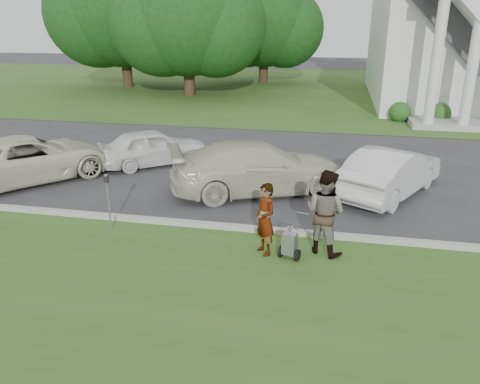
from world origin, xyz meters
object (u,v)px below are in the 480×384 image
(tree_far, at_px, (122,10))
(parking_meter_near, at_px, (108,195))
(car_c, at_px, (258,167))
(tree_left, at_px, (187,18))
(car_d, at_px, (391,172))
(church, at_px, (456,4))
(person_left, at_px, (265,220))
(tree_back, at_px, (264,24))
(car_b, at_px, (153,147))
(car_a, at_px, (30,159))
(person_right, at_px, (325,213))
(striping_cart, at_px, (290,244))

(tree_far, bearing_deg, parking_meter_near, -66.67)
(car_c, bearing_deg, parking_meter_near, 113.11)
(tree_left, bearing_deg, car_d, -56.36)
(tree_left, distance_m, parking_meter_near, 22.91)
(church, bearing_deg, person_left, -109.12)
(tree_back, bearing_deg, tree_left, -116.57)
(church, distance_m, car_b, 22.62)
(church, distance_m, car_a, 26.50)
(car_c, bearing_deg, person_left, 166.78)
(parking_meter_near, xyz_separation_m, car_a, (-4.32, 3.10, -0.18))
(parking_meter_near, bearing_deg, person_right, -1.91)
(person_left, distance_m, car_c, 4.14)
(car_a, xyz_separation_m, car_b, (3.30, 2.47, -0.07))
(person_left, bearing_deg, person_right, 65.56)
(parking_meter_near, relative_size, car_d, 0.33)
(tree_back, bearing_deg, car_a, -97.48)
(tree_far, relative_size, striping_cart, 12.00)
(tree_far, relative_size, car_b, 2.97)
(tree_left, distance_m, tree_far, 6.73)
(car_b, bearing_deg, car_c, -153.83)
(car_c, xyz_separation_m, car_d, (3.96, 0.53, -0.05))
(person_left, xyz_separation_m, car_b, (-5.04, 6.09, -0.17))
(car_a, distance_m, car_d, 11.51)
(car_d, bearing_deg, person_left, 84.62)
(striping_cart, xyz_separation_m, car_a, (-8.93, 3.76, 0.38))
(person_right, relative_size, car_b, 0.50)
(tree_left, xyz_separation_m, car_a, (0.47, -18.91, -4.37))
(parking_meter_near, relative_size, car_c, 0.27)
(person_right, bearing_deg, tree_back, -49.17)
(person_left, height_order, car_d, person_left)
(person_left, relative_size, car_d, 0.38)
(tree_far, distance_m, car_b, 22.32)
(parking_meter_near, height_order, car_b, parking_meter_near)
(car_a, height_order, car_d, car_a)
(person_left, bearing_deg, car_a, -152.38)
(car_b, bearing_deg, tree_back, -38.54)
(tree_back, height_order, car_b, tree_back)
(church, relative_size, person_right, 12.30)
(striping_cart, bearing_deg, person_right, 50.72)
(parking_meter_near, bearing_deg, car_a, 144.30)
(person_left, bearing_deg, parking_meter_near, -136.22)
(person_right, bearing_deg, car_d, -83.89)
(church, relative_size, tree_back, 2.51)
(parking_meter_near, height_order, car_a, car_a)
(tree_back, distance_m, car_b, 24.77)
(tree_far, relative_size, car_d, 2.63)
(tree_back, xyz_separation_m, car_b, (-0.23, -24.43, -4.06))
(church, bearing_deg, tree_far, 175.34)
(car_a, height_order, car_b, car_a)
(tree_far, height_order, person_right, tree_far)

